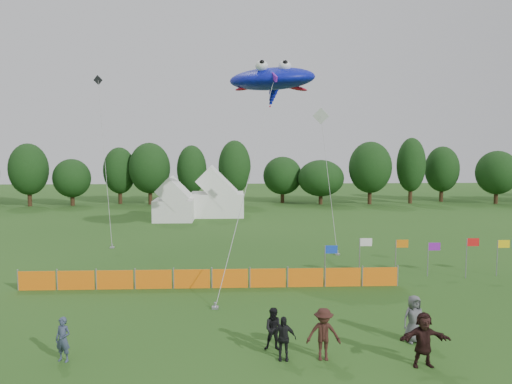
{
  "coord_description": "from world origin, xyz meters",
  "views": [
    {
      "loc": [
        -1.09,
        -18.34,
        7.47
      ],
      "look_at": [
        0.0,
        6.0,
        5.2
      ],
      "focal_mm": 35.0,
      "sensor_mm": 36.0,
      "label": 1
    }
  ],
  "objects_px": {
    "spectator_a": "(63,339)",
    "spectator_b": "(274,329)",
    "spectator_c": "(324,334)",
    "tent_left": "(174,203)",
    "stingray_kite": "(272,80)",
    "spectator_d": "(283,338)",
    "tent_right": "(217,197)",
    "spectator_e": "(414,319)",
    "barrier_fence": "(211,279)",
    "spectator_f": "(424,340)"
  },
  "relations": [
    {
      "from": "spectator_d",
      "to": "spectator_b",
      "type": "bearing_deg",
      "value": 110.08
    },
    {
      "from": "barrier_fence",
      "to": "spectator_d",
      "type": "height_order",
      "value": "spectator_d"
    },
    {
      "from": "spectator_b",
      "to": "spectator_d",
      "type": "xyz_separation_m",
      "value": [
        0.23,
        -0.84,
        -0.01
      ]
    },
    {
      "from": "spectator_c",
      "to": "spectator_d",
      "type": "bearing_deg",
      "value": -177.37
    },
    {
      "from": "spectator_b",
      "to": "spectator_f",
      "type": "height_order",
      "value": "spectator_f"
    },
    {
      "from": "tent_right",
      "to": "barrier_fence",
      "type": "height_order",
      "value": "tent_right"
    },
    {
      "from": "tent_right",
      "to": "stingray_kite",
      "type": "relative_size",
      "value": 0.28
    },
    {
      "from": "tent_right",
      "to": "tent_left",
      "type": "bearing_deg",
      "value": -142.83
    },
    {
      "from": "spectator_a",
      "to": "spectator_c",
      "type": "height_order",
      "value": "spectator_c"
    },
    {
      "from": "spectator_a",
      "to": "spectator_e",
      "type": "xyz_separation_m",
      "value": [
        12.76,
        1.14,
        0.13
      ]
    },
    {
      "from": "spectator_c",
      "to": "stingray_kite",
      "type": "relative_size",
      "value": 0.09
    },
    {
      "from": "spectator_d",
      "to": "spectator_f",
      "type": "height_order",
      "value": "spectator_f"
    },
    {
      "from": "barrier_fence",
      "to": "spectator_a",
      "type": "xyz_separation_m",
      "value": [
        -4.71,
        -8.74,
        0.28
      ]
    },
    {
      "from": "tent_right",
      "to": "spectator_a",
      "type": "relative_size",
      "value": 3.66
    },
    {
      "from": "spectator_b",
      "to": "spectator_c",
      "type": "height_order",
      "value": "spectator_c"
    },
    {
      "from": "tent_left",
      "to": "spectator_d",
      "type": "bearing_deg",
      "value": -76.93
    },
    {
      "from": "spectator_d",
      "to": "spectator_c",
      "type": "bearing_deg",
      "value": 2.22
    },
    {
      "from": "tent_left",
      "to": "spectator_a",
      "type": "distance_m",
      "value": 32.83
    },
    {
      "from": "spectator_e",
      "to": "spectator_f",
      "type": "height_order",
      "value": "spectator_f"
    },
    {
      "from": "tent_left",
      "to": "stingray_kite",
      "type": "height_order",
      "value": "stingray_kite"
    },
    {
      "from": "spectator_a",
      "to": "spectator_c",
      "type": "distance_m",
      "value": 9.05
    },
    {
      "from": "tent_right",
      "to": "spectator_e",
      "type": "relative_size",
      "value": 3.15
    },
    {
      "from": "tent_left",
      "to": "spectator_d",
      "type": "height_order",
      "value": "tent_left"
    },
    {
      "from": "tent_right",
      "to": "spectator_b",
      "type": "distance_m",
      "value": 35.55
    },
    {
      "from": "barrier_fence",
      "to": "spectator_f",
      "type": "xyz_separation_m",
      "value": [
        7.62,
        -9.7,
        0.44
      ]
    },
    {
      "from": "spectator_e",
      "to": "spectator_c",
      "type": "bearing_deg",
      "value": -167.53
    },
    {
      "from": "tent_left",
      "to": "spectator_e",
      "type": "xyz_separation_m",
      "value": [
        12.8,
        -31.68,
        -0.86
      ]
    },
    {
      "from": "tent_left",
      "to": "spectator_f",
      "type": "xyz_separation_m",
      "value": [
        12.37,
        -33.77,
        -0.82
      ]
    },
    {
      "from": "spectator_e",
      "to": "stingray_kite",
      "type": "height_order",
      "value": "stingray_kite"
    },
    {
      "from": "spectator_a",
      "to": "spectator_f",
      "type": "height_order",
      "value": "spectator_f"
    },
    {
      "from": "stingray_kite",
      "to": "spectator_a",
      "type": "bearing_deg",
      "value": -115.75
    },
    {
      "from": "spectator_b",
      "to": "spectator_c",
      "type": "distance_m",
      "value": 1.88
    },
    {
      "from": "stingray_kite",
      "to": "tent_left",
      "type": "bearing_deg",
      "value": 119.78
    },
    {
      "from": "spectator_a",
      "to": "spectator_d",
      "type": "xyz_separation_m",
      "value": [
        7.63,
        -0.22,
        -0.0
      ]
    },
    {
      "from": "spectator_a",
      "to": "spectator_b",
      "type": "relative_size",
      "value": 0.99
    },
    {
      "from": "tent_left",
      "to": "spectator_d",
      "type": "xyz_separation_m",
      "value": [
        7.67,
        -33.04,
        -0.98
      ]
    },
    {
      "from": "spectator_b",
      "to": "stingray_kite",
      "type": "relative_size",
      "value": 0.08
    },
    {
      "from": "spectator_a",
      "to": "spectator_e",
      "type": "distance_m",
      "value": 12.81
    },
    {
      "from": "spectator_d",
      "to": "spectator_f",
      "type": "relative_size",
      "value": 0.83
    },
    {
      "from": "tent_left",
      "to": "spectator_f",
      "type": "relative_size",
      "value": 2.11
    },
    {
      "from": "spectator_d",
      "to": "spectator_f",
      "type": "xyz_separation_m",
      "value": [
        4.7,
        -0.73,
        0.16
      ]
    },
    {
      "from": "spectator_a",
      "to": "spectator_c",
      "type": "relative_size",
      "value": 0.84
    },
    {
      "from": "tent_left",
      "to": "barrier_fence",
      "type": "height_order",
      "value": "tent_left"
    },
    {
      "from": "spectator_e",
      "to": "spectator_f",
      "type": "relative_size",
      "value": 0.97
    },
    {
      "from": "tent_right",
      "to": "spectator_c",
      "type": "relative_size",
      "value": 3.09
    },
    {
      "from": "tent_right",
      "to": "barrier_fence",
      "type": "bearing_deg",
      "value": -88.84
    },
    {
      "from": "barrier_fence",
      "to": "spectator_d",
      "type": "xyz_separation_m",
      "value": [
        2.92,
        -8.97,
        0.28
      ]
    },
    {
      "from": "spectator_c",
      "to": "spectator_f",
      "type": "bearing_deg",
      "value": -6.63
    },
    {
      "from": "barrier_fence",
      "to": "spectator_d",
      "type": "distance_m",
      "value": 9.43
    },
    {
      "from": "spectator_a",
      "to": "spectator_b",
      "type": "xyz_separation_m",
      "value": [
        7.4,
        0.62,
        0.01
      ]
    }
  ]
}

